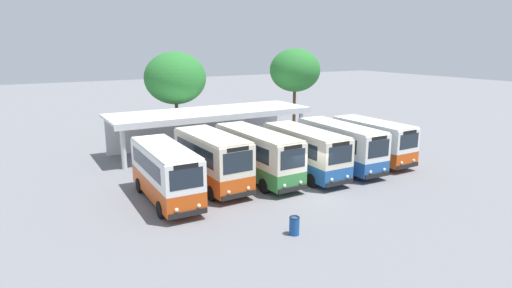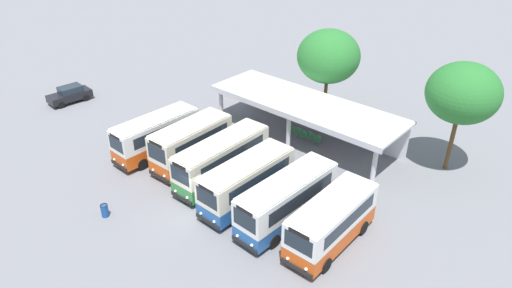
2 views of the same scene
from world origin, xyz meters
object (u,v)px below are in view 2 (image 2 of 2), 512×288
Objects in this scene: waiting_chair_fifth_seat at (318,139)px; litter_bin_apron at (105,210)px; waiting_chair_middle_seat at (304,134)px; waiting_chair_end_by_column at (291,129)px; waiting_chair_fourth_seat at (311,137)px; city_bus_second_in_row at (191,143)px; city_bus_fourth_amber at (247,181)px; city_bus_far_end_green at (332,221)px; waiting_chair_second_from_end at (298,132)px; city_bus_middle_cream at (222,158)px; city_bus_fifth_blue at (287,199)px; parked_car_flank at (70,94)px; city_bus_nearest_orange at (156,134)px.

litter_bin_apron is at bearing -106.09° from waiting_chair_fifth_seat.
litter_bin_apron is at bearing -101.77° from waiting_chair_middle_seat.
waiting_chair_fourth_seat is (2.07, 0.00, 0.00)m from waiting_chair_end_by_column.
waiting_chair_middle_seat and waiting_chair_fourth_seat have the same top height.
city_bus_second_in_row reaches higher than city_bus_fourth_amber.
litter_bin_apron is at bearing -148.66° from city_bus_far_end_green.
waiting_chair_second_from_end and waiting_chair_middle_seat have the same top height.
city_bus_far_end_green is 13.00m from waiting_chair_middle_seat.
litter_bin_apron is at bearing -99.50° from waiting_chair_second_from_end.
waiting_chair_fifth_seat is at bearing 75.81° from city_bus_middle_cream.
waiting_chair_end_by_column is 1.38m from waiting_chair_middle_seat.
waiting_chair_fifth_seat is at bearing 0.21° from waiting_chair_second_from_end.
city_bus_fifth_blue reaches higher than waiting_chair_fourth_seat.
waiting_chair_fifth_seat is at bearing 2.33° from waiting_chair_middle_seat.
city_bus_fourth_amber is at bearing -84.12° from waiting_chair_fifth_seat.
city_bus_fifth_blue reaches higher than litter_bin_apron.
waiting_chair_fourth_seat is at bearing 99.88° from city_bus_fourth_amber.
city_bus_nearest_orange is at bearing -2.06° from parked_car_flank.
waiting_chair_fifth_seat is at bearing 58.40° from city_bus_second_in_row.
city_bus_middle_cream is 9.03× the size of litter_bin_apron.
waiting_chair_middle_seat is at bearing 52.78° from city_bus_nearest_orange.
city_bus_far_end_green is (16.25, 0.28, -0.03)m from city_bus_nearest_orange.
city_bus_fifth_blue is at bearing -59.38° from waiting_chair_middle_seat.
waiting_chair_middle_seat is (1.38, -0.02, 0.00)m from waiting_chair_end_by_column.
city_bus_nearest_orange is 1.07× the size of city_bus_second_in_row.
city_bus_middle_cream reaches higher than city_bus_fifth_blue.
litter_bin_apron is (-12.42, -7.56, -1.29)m from city_bus_far_end_green.
waiting_chair_end_by_column is 1.00× the size of waiting_chair_fourth_seat.
waiting_chair_fifth_seat is 0.96× the size of litter_bin_apron.
waiting_chair_middle_seat is at bearing 133.32° from city_bus_far_end_green.
city_bus_middle_cream is 9.45× the size of waiting_chair_second_from_end.
waiting_chair_fourth_seat is at bearing 21.97° from parked_car_flank.
parked_car_flank reaches higher than waiting_chair_middle_seat.
city_bus_middle_cream is at bearing -86.70° from waiting_chair_end_by_column.
waiting_chair_end_by_column is at bearing 126.31° from city_bus_fifth_blue.
city_bus_nearest_orange is 16.25m from city_bus_far_end_green.
city_bus_middle_cream is (3.25, 0.05, -0.07)m from city_bus_second_in_row.
waiting_chair_fifth_seat is (5.50, 8.93, -1.36)m from city_bus_second_in_row.
city_bus_fifth_blue reaches higher than city_bus_far_end_green.
waiting_chair_fourth_seat is at bearing 0.13° from waiting_chair_end_by_column.
city_bus_second_in_row is 7.90× the size of waiting_chair_middle_seat.
city_bus_nearest_orange is at bearing -179.17° from city_bus_fifth_blue.
waiting_chair_second_from_end is (6.68, 9.75, -1.26)m from city_bus_nearest_orange.
city_bus_second_in_row reaches higher than city_bus_fifth_blue.
city_bus_nearest_orange is 6.56m from city_bus_middle_cream.
city_bus_fourth_amber is at bearing -68.83° from waiting_chair_end_by_column.
waiting_chair_end_by_column is at bearing -179.87° from waiting_chair_fourth_seat.
waiting_chair_end_by_column is 17.14m from litter_bin_apron.
waiting_chair_fourth_seat is 17.53m from litter_bin_apron.
parked_car_flank is at bearing 178.80° from city_bus_fourth_amber.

